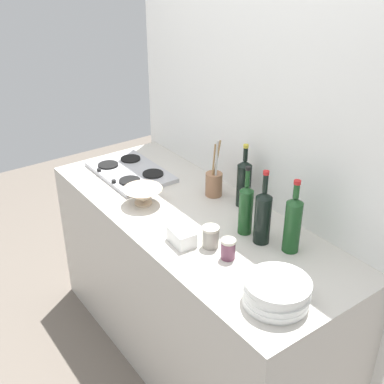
% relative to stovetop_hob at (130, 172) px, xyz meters
% --- Properties ---
extents(ground_plane, '(6.00, 6.00, 0.00)m').
position_rel_stovetop_hob_xyz_m(ground_plane, '(0.57, 0.02, -0.91)').
color(ground_plane, '#6B6056').
rests_on(ground_plane, ground).
extents(counter_block, '(1.80, 0.70, 0.90)m').
position_rel_stovetop_hob_xyz_m(counter_block, '(0.57, 0.02, -0.46)').
color(counter_block, beige).
rests_on(counter_block, ground).
extents(backsplash_panel, '(1.90, 0.06, 2.12)m').
position_rel_stovetop_hob_xyz_m(backsplash_panel, '(0.57, 0.40, 0.15)').
color(backsplash_panel, white).
rests_on(backsplash_panel, ground).
extents(stovetop_hob, '(0.51, 0.33, 0.04)m').
position_rel_stovetop_hob_xyz_m(stovetop_hob, '(0.00, 0.00, 0.00)').
color(stovetop_hob, '#B2B2B7').
rests_on(stovetop_hob, counter_block).
extents(plate_stack, '(0.26, 0.25, 0.10)m').
position_rel_stovetop_hob_xyz_m(plate_stack, '(1.29, -0.11, 0.04)').
color(plate_stack, white).
rests_on(plate_stack, counter_block).
extents(wine_bottle_leftmost, '(0.07, 0.07, 0.34)m').
position_rel_stovetop_hob_xyz_m(wine_bottle_leftmost, '(1.07, 0.19, 0.12)').
color(wine_bottle_leftmost, '#19471E').
rests_on(wine_bottle_leftmost, counter_block).
extents(wine_bottle_mid_left, '(0.07, 0.07, 0.33)m').
position_rel_stovetop_hob_xyz_m(wine_bottle_mid_left, '(0.65, 0.28, 0.11)').
color(wine_bottle_mid_left, black).
rests_on(wine_bottle_mid_left, counter_block).
extents(wine_bottle_mid_right, '(0.07, 0.07, 0.35)m').
position_rel_stovetop_hob_xyz_m(wine_bottle_mid_right, '(0.95, 0.13, 0.12)').
color(wine_bottle_mid_right, black).
rests_on(wine_bottle_mid_right, counter_block).
extents(wine_bottle_rightmost, '(0.06, 0.06, 0.33)m').
position_rel_stovetop_hob_xyz_m(wine_bottle_rightmost, '(0.85, 0.12, 0.11)').
color(wine_bottle_rightmost, '#19471E').
rests_on(wine_bottle_rightmost, counter_block).
extents(mixing_bowl, '(0.20, 0.20, 0.09)m').
position_rel_stovetop_hob_xyz_m(mixing_bowl, '(0.34, -0.12, 0.03)').
color(mixing_bowl, beige).
rests_on(mixing_bowl, counter_block).
extents(butter_dish, '(0.14, 0.10, 0.07)m').
position_rel_stovetop_hob_xyz_m(butter_dish, '(0.75, -0.17, 0.02)').
color(butter_dish, white).
rests_on(butter_dish, counter_block).
extents(utensil_crock, '(0.09, 0.09, 0.31)m').
position_rel_stovetop_hob_xyz_m(utensil_crock, '(0.48, 0.23, 0.06)').
color(utensil_crock, '#996B4C').
rests_on(utensil_crock, counter_block).
extents(condiment_jar_front, '(0.08, 0.08, 0.10)m').
position_rel_stovetop_hob_xyz_m(condiment_jar_front, '(0.85, -0.08, 0.04)').
color(condiment_jar_front, '#9E998C').
rests_on(condiment_jar_front, counter_block).
extents(condiment_jar_rear, '(0.06, 0.06, 0.09)m').
position_rel_stovetop_hob_xyz_m(condiment_jar_rear, '(0.96, -0.07, 0.03)').
color(condiment_jar_rear, '#66384C').
rests_on(condiment_jar_rear, counter_block).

